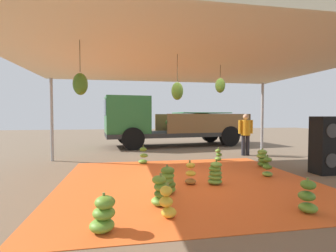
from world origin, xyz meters
TOP-DOWN VIEW (x-y plane):
  - ground_plane at (0.00, 3.00)m, footprint 40.00×40.00m
  - tarp_orange at (0.00, 0.00)m, footprint 5.71×5.30m
  - tent_canopy at (-0.01, -0.09)m, footprint 8.00×7.00m
  - banana_bunch_0 at (1.66, 2.36)m, footprint 0.32×0.32m
  - banana_bunch_1 at (-0.84, -1.43)m, footprint 0.44×0.42m
  - banana_bunch_2 at (2.58, 1.18)m, footprint 0.46×0.46m
  - banana_bunch_3 at (0.52, -0.38)m, footprint 0.41×0.41m
  - banana_bunch_4 at (-0.85, 2.28)m, footprint 0.39×0.37m
  - banana_bunch_5 at (-1.71, -2.25)m, footprint 0.45×0.45m
  - banana_bunch_6 at (-0.82, -1.96)m, footprint 0.32×0.31m
  - banana_bunch_7 at (1.36, -2.13)m, footprint 0.39×0.40m
  - banana_bunch_8 at (2.03, 0.05)m, footprint 0.32×0.34m
  - banana_bunch_9 at (-0.01, -0.28)m, footprint 0.34×0.34m
  - banana_bunch_10 at (-0.63, -0.83)m, footprint 0.45×0.44m
  - cargo_truck_main at (0.82, 6.78)m, footprint 7.23×3.15m
  - worker_0 at (3.11, 3.29)m, footprint 0.58×0.35m
  - speaker_stack at (3.67, 0.10)m, footprint 0.57×0.51m

SIDE VIEW (x-z plane):
  - ground_plane at x=0.00m, z-range 0.00..0.00m
  - tarp_orange at x=0.00m, z-range 0.00..0.01m
  - banana_bunch_0 at x=1.66m, z-range -0.03..0.41m
  - banana_bunch_5 at x=-1.71m, z-range -0.03..0.48m
  - banana_bunch_6 at x=-0.82m, z-range -0.03..0.48m
  - banana_bunch_9 at x=-0.01m, z-range -0.04..0.49m
  - banana_bunch_8 at x=2.03m, z-range -0.04..0.50m
  - banana_bunch_7 at x=1.36m, z-range -0.03..0.51m
  - banana_bunch_4 at x=-0.85m, z-range -0.04..0.52m
  - banana_bunch_1 at x=-0.84m, z-range -0.03..0.51m
  - banana_bunch_3 at x=0.52m, z-range -0.03..0.52m
  - banana_bunch_2 at x=2.58m, z-range -0.03..0.52m
  - banana_bunch_10 at x=-0.63m, z-range -0.03..0.53m
  - speaker_stack at x=3.67m, z-range 0.00..1.49m
  - worker_0 at x=3.11m, z-range 0.13..1.71m
  - cargo_truck_main at x=0.82m, z-range -0.02..2.38m
  - tent_canopy at x=-0.01m, z-range 1.32..4.13m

